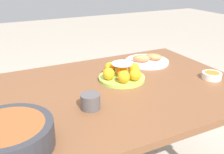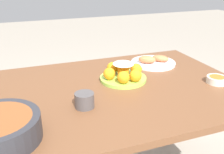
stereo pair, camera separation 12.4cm
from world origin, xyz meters
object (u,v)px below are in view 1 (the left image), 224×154
at_px(dining_table, 102,108).
at_px(seafood_platter, 147,60).
at_px(cake_plate, 122,73).
at_px(sauce_bowl, 212,75).
at_px(cup_far, 90,101).
at_px(serving_bowl, 8,136).

distance_m(dining_table, seafood_platter, 0.47).
height_order(cake_plate, sauce_bowl, cake_plate).
xyz_separation_m(dining_table, seafood_platter, (-0.40, -0.23, 0.11)).
xyz_separation_m(sauce_bowl, cup_far, (0.67, 0.01, 0.01)).
bearing_deg(seafood_platter, serving_bowl, 30.13).
xyz_separation_m(serving_bowl, cup_far, (-0.32, -0.12, -0.01)).
distance_m(cake_plate, sauce_bowl, 0.46).
height_order(serving_bowl, sauce_bowl, serving_bowl).
distance_m(cake_plate, cup_far, 0.32).
bearing_deg(dining_table, seafood_platter, -150.36).
bearing_deg(serving_bowl, cup_far, -159.51).
bearing_deg(cake_plate, dining_table, 26.00).
distance_m(dining_table, serving_bowl, 0.51).
bearing_deg(dining_table, cake_plate, -154.00).
bearing_deg(seafood_platter, cake_plate, 31.61).
distance_m(serving_bowl, seafood_platter, 0.96).
bearing_deg(cake_plate, seafood_platter, -148.39).
bearing_deg(serving_bowl, cake_plate, -150.54).
bearing_deg(serving_bowl, dining_table, -149.41).
height_order(serving_bowl, seafood_platter, serving_bowl).
bearing_deg(cup_far, sauce_bowl, -179.08).
bearing_deg(sauce_bowl, cup_far, 0.92).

